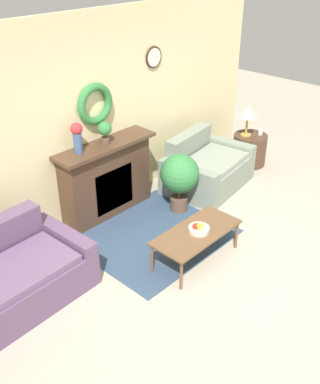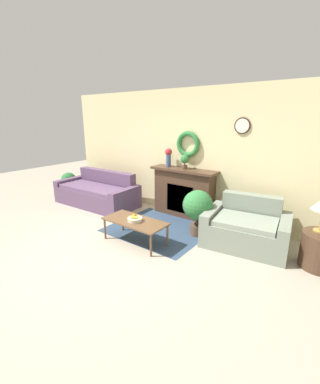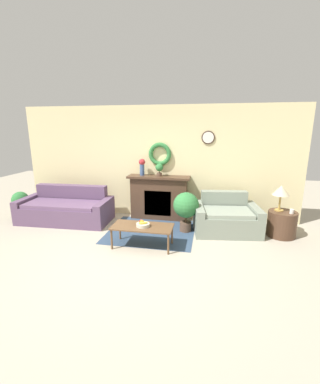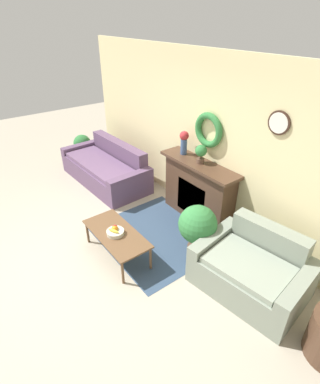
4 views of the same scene
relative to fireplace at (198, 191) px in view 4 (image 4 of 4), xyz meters
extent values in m
plane|color=#ADA38E|center=(-0.11, -2.19, -0.54)|extent=(16.00, 16.00, 0.00)
cube|color=#334760|center=(0.01, -0.88, -0.53)|extent=(1.83, 1.63, 0.01)
cube|color=beige|center=(-0.11, 0.21, 0.81)|extent=(6.80, 0.06, 2.70)
cylinder|color=#382319|center=(1.12, 0.16, 1.43)|extent=(0.30, 0.02, 0.30)
cylinder|color=white|center=(1.12, 0.15, 1.43)|extent=(0.25, 0.01, 0.25)
torus|color=#337A3D|center=(0.00, 0.12, 1.03)|extent=(0.54, 0.10, 0.54)
cube|color=#4C3323|center=(0.00, 0.01, -0.03)|extent=(1.35, 0.34, 1.01)
cube|color=black|center=(0.00, -0.15, -0.11)|extent=(0.65, 0.02, 0.61)
cube|color=orange|center=(0.00, -0.16, -0.19)|extent=(0.52, 0.01, 0.33)
cube|color=#4C3323|center=(0.00, -0.03, 0.50)|extent=(1.49, 0.41, 0.05)
cube|color=#604766|center=(-2.13, -0.76, -0.33)|extent=(1.80, 0.82, 0.41)
cube|color=#604766|center=(-2.15, -0.28, -0.13)|extent=(1.78, 0.28, 0.81)
cube|color=#604766|center=(-3.11, -0.69, -0.26)|extent=(0.21, 0.97, 0.55)
cube|color=#604766|center=(-1.16, -0.61, -0.26)|extent=(0.21, 0.97, 0.55)
cube|color=#6A4E70|center=(-2.13, -0.76, -0.08)|extent=(1.73, 0.76, 0.08)
cube|color=gray|center=(1.60, -0.66, -0.32)|extent=(1.10, 0.88, 0.43)
cube|color=gray|center=(1.53, -0.19, -0.13)|extent=(1.02, 0.35, 0.81)
cube|color=gray|center=(1.00, -0.64, -0.25)|extent=(0.30, 0.97, 0.57)
cube|color=gray|center=(2.16, -0.48, -0.25)|extent=(0.30, 0.97, 0.57)
cube|color=gray|center=(1.60, -0.66, -0.07)|extent=(1.05, 0.81, 0.08)
cube|color=brown|center=(0.01, -1.60, -0.14)|extent=(1.13, 0.53, 0.03)
cylinder|color=brown|center=(-0.52, -1.82, -0.34)|extent=(0.04, 0.04, 0.38)
cylinder|color=brown|center=(0.53, -1.82, -0.34)|extent=(0.04, 0.04, 0.38)
cylinder|color=brown|center=(-0.52, -1.37, -0.34)|extent=(0.04, 0.04, 0.38)
cylinder|color=brown|center=(0.53, -1.37, -0.34)|extent=(0.04, 0.04, 0.38)
cylinder|color=beige|center=(0.02, -1.62, -0.10)|extent=(0.25, 0.25, 0.06)
sphere|color=#B2231E|center=(-0.01, -1.60, -0.05)|extent=(0.08, 0.08, 0.08)
sphere|color=orange|center=(0.00, -1.60, -0.05)|extent=(0.07, 0.07, 0.07)
sphere|color=orange|center=(0.01, -1.62, -0.05)|extent=(0.08, 0.08, 0.08)
ellipsoid|color=yellow|center=(0.04, -1.65, -0.05)|extent=(0.17, 0.11, 0.04)
cylinder|color=#3D5684|center=(-0.41, 0.01, 0.66)|extent=(0.11, 0.11, 0.27)
sphere|color=#B72D33|center=(-0.41, 0.01, 0.85)|extent=(0.15, 0.15, 0.15)
cylinder|color=brown|center=(0.01, -0.01, 0.56)|extent=(0.12, 0.12, 0.08)
cylinder|color=#4C3823|center=(0.01, -0.01, 0.63)|extent=(0.02, 0.02, 0.05)
sphere|color=#337A3D|center=(0.01, -0.01, 0.73)|extent=(0.19, 0.19, 0.19)
cylinder|color=brown|center=(-3.41, -0.55, -0.46)|extent=(0.31, 0.31, 0.15)
cylinder|color=#4C3823|center=(-3.41, -0.55, -0.33)|extent=(0.05, 0.05, 0.11)
sphere|color=#337A3D|center=(-3.41, -0.55, -0.10)|extent=(0.41, 0.41, 0.41)
cylinder|color=brown|center=(0.73, -0.70, -0.43)|extent=(0.25, 0.25, 0.20)
cylinder|color=#4C3823|center=(0.73, -0.70, -0.26)|extent=(0.04, 0.04, 0.15)
sphere|color=#337A3D|center=(0.73, -0.70, 0.05)|extent=(0.55, 0.55, 0.55)
camera|label=1|loc=(-3.46, -4.27, 2.91)|focal=42.00mm
camera|label=2|loc=(2.79, -4.63, 1.57)|focal=24.00mm
camera|label=3|loc=(1.19, -5.92, 1.64)|focal=24.00mm
camera|label=4|loc=(3.07, -3.13, 2.57)|focal=28.00mm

